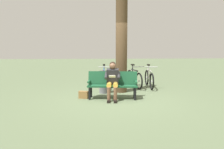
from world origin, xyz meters
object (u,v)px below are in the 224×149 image
Objects in this scene: bench at (113,83)px; bicycle_orange at (149,79)px; bicycle_black at (120,79)px; tree_trunk at (121,46)px; bicycle_purple at (134,78)px; litter_bin at (104,82)px; person_reading at (112,79)px; bicycle_blue at (104,79)px; handbag at (83,95)px.

bicycle_orange reaches higher than bench.
bench is 1.69m from bicycle_black.
bicycle_purple is at bearing -124.60° from tree_trunk.
bicycle_purple is (-1.26, -1.06, -0.04)m from litter_bin.
bicycle_black is (0.00, -0.70, -1.32)m from tree_trunk.
person_reading is 0.73× the size of bicycle_purple.
bicycle_purple is at bearing -111.22° from person_reading.
litter_bin is 0.48× the size of bicycle_blue.
litter_bin is at bearing 14.70° from tree_trunk.
person_reading is 0.71× the size of bicycle_orange.
tree_trunk reaches higher than bicycle_blue.
bicycle_orange and bicycle_black have the same top height.
tree_trunk is 1.96m from bicycle_orange.
bicycle_black and bicycle_blue have the same top height.
bicycle_orange is 1.03× the size of bicycle_black.
bicycle_orange and bicycle_purple have the same top height.
person_reading is 1.55m from tree_trunk.
person_reading is 1.00m from litter_bin.
bench is 2.04× the size of litter_bin.
tree_trunk is at bearing -47.64° from bicycle_purple.
tree_trunk reaches higher than person_reading.
bicycle_purple is 1.01× the size of bicycle_black.
person_reading is at bearing 70.71° from tree_trunk.
tree_trunk is at bearing -55.90° from bicycle_orange.
bicycle_orange is (-1.60, -1.89, -0.31)m from person_reading.
bicycle_purple is at bearing -98.27° from bicycle_orange.
litter_bin is 1.09m from bicycle_black.
bicycle_orange reaches higher than litter_bin.
bicycle_purple is (-1.94, -1.82, 0.24)m from handbag.
handbag is at bearing 4.88° from bench.
handbag is at bearing -59.85° from bicycle_purple.
bicycle_orange is 1.02× the size of bicycle_purple.
person_reading reaches higher than bicycle_blue.
handbag is at bearing -23.52° from bicycle_black.
litter_bin is (-0.67, -0.76, 0.28)m from handbag.
bicycle_black is at bearing -84.74° from bicycle_orange.
bicycle_blue is at bearing -93.45° from bicycle_black.
bicycle_purple is (-0.99, -1.83, -0.15)m from bench.
tree_trunk is 2.00× the size of bicycle_blue.
bench is 0.97× the size of bicycle_orange.
litter_bin is at bearing -61.70° from bicycle_orange.
bicycle_purple is at bearing -136.81° from handbag.
bench is 1.55m from tree_trunk.
litter_bin is at bearing -63.08° from bicycle_purple.
bench is 0.49× the size of tree_trunk.
handbag is 3.07m from bicycle_orange.
bench is 1.36× the size of person_reading.
bicycle_purple is 1.23m from bicycle_blue.
bicycle_purple is 0.64m from bicycle_black.
tree_trunk is (-1.32, -0.93, 1.56)m from handbag.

